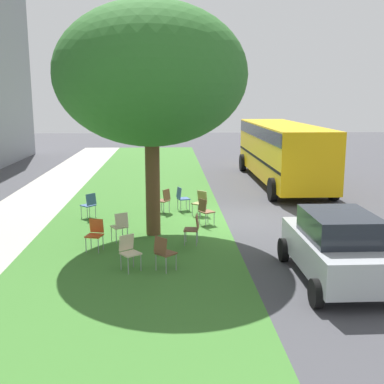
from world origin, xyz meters
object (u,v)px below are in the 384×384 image
Objects in this scene: chair_0 at (129,250)px; chair_7 at (182,197)px; chair_3 at (205,210)px; street_tree at (151,75)px; chair_5 at (95,232)px; chair_1 at (89,203)px; school_bus at (282,148)px; chair_2 at (194,227)px; parked_car at (337,247)px; chair_8 at (120,225)px; chair_4 at (164,251)px; chair_9 at (200,201)px; chair_6 at (164,199)px.

chair_7 is (6.20, -1.46, 0.00)m from chair_0.
street_tree is at bearing 120.73° from chair_3.
chair_5 is (1.58, 1.06, 0.00)m from chair_0.
chair_1 is 10.53m from school_bus.
chair_2 is 4.31m from parked_car.
chair_8 is 0.08× the size of school_bus.
chair_2 and chair_3 have the same top height.
chair_8 is (-0.75, 0.94, -4.29)m from street_tree.
chair_5 is (1.71, 1.91, 0.00)m from chair_4.
chair_2 is at bearing 46.52° from parked_car.
chair_7 and chair_8 have the same top height.
chair_2 is 1.00× the size of chair_5.
chair_9 is (5.43, -2.11, 0.00)m from chair_0.
chair_9 is (3.85, -3.17, 0.00)m from chair_5.
chair_1 is (2.13, 2.30, -4.29)m from street_tree.
chair_1 is 1.00× the size of chair_5.
chair_3 is 1.00× the size of chair_5.
chair_6 is 3.73m from chair_8.
chair_3 is at bearing -59.27° from street_tree.
chair_9 is at bearing -39.48° from chair_5.
chair_9 is 0.08× the size of school_bus.
chair_2 is at bearing -40.29° from chair_0.
school_bus is (8.54, -5.97, -3.05)m from street_tree.
chair_0 is 2.40m from chair_8.
chair_3 is 1.00× the size of chair_9.
chair_7 is at bearing -5.51° from chair_4.
street_tree is 5.31m from chair_1.
chair_5 is at bearing -168.45° from chair_1.
chair_4 is (-0.12, -0.85, 0.00)m from chair_0.
chair_6 is at bearing 30.33° from parked_car.
chair_1 is 1.00× the size of chair_7.
chair_1 and chair_7 have the same top height.
chair_2 is at bearing 173.01° from chair_9.
chair_2 is 1.00× the size of chair_7.
chair_7 is (4.21, 0.23, 0.00)m from chair_2.
chair_0 is 5.83m from chair_9.
chair_4 is at bearing -179.64° from chair_6.
chair_5 is at bearing 66.51° from parked_car.
chair_8 is at bearing 128.33° from street_tree.
chair_4 is at bearing 162.54° from chair_3.
chair_2 is 3.46m from chair_9.
chair_0 and chair_4 have the same top height.
street_tree is 4.81m from chair_5.
chair_8 is at bearing 160.28° from chair_6.
chair_4 is 1.00× the size of chair_9.
chair_9 is (-0.77, -0.65, 0.00)m from chair_7.
chair_7 is (0.33, -0.65, 0.00)m from chair_6.
chair_6 is (5.87, -0.81, 0.00)m from chair_0.
street_tree is at bearing 162.74° from chair_7.
parked_car is at bearing -152.57° from chair_3.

